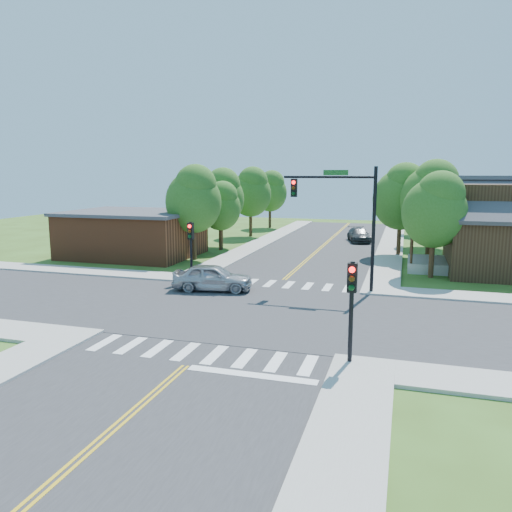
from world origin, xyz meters
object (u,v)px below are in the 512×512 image
(signal_pole_se, at_px, (352,293))
(signal_pole_nw, at_px, (191,240))
(car_dgrey, at_px, (359,235))
(signal_mast_ne, at_px, (344,208))
(car_silver, at_px, (213,278))

(signal_pole_se, bearing_deg, signal_pole_nw, 135.00)
(signal_pole_nw, relative_size, car_dgrey, 0.77)
(signal_pole_nw, height_order, car_dgrey, signal_pole_nw)
(signal_mast_ne, xyz_separation_m, car_silver, (-7.24, -2.09, -4.06))
(signal_pole_se, relative_size, car_dgrey, 0.77)
(signal_mast_ne, height_order, car_dgrey, signal_mast_ne)
(signal_mast_ne, relative_size, signal_pole_nw, 1.89)
(car_silver, bearing_deg, signal_mast_ne, -84.16)
(signal_pole_se, relative_size, car_silver, 0.78)
(signal_mast_ne, distance_m, signal_pole_nw, 9.76)
(car_silver, height_order, car_dgrey, car_silver)
(signal_pole_nw, xyz_separation_m, car_silver, (2.27, -2.08, -1.88))
(signal_mast_ne, bearing_deg, car_dgrey, 92.60)
(signal_mast_ne, xyz_separation_m, signal_pole_se, (1.69, -11.21, -2.19))
(signal_pole_nw, bearing_deg, car_silver, -42.40)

